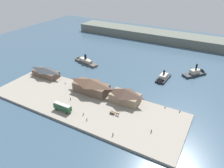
{
  "coord_description": "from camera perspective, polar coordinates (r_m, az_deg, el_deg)",
  "views": [
    {
      "loc": [
        60.04,
        -97.74,
        67.05
      ],
      "look_at": [
        4.2,
        2.58,
        2.0
      ],
      "focal_mm": 33.8,
      "sensor_mm": 36.0,
      "label": 1
    }
  ],
  "objects": [
    {
      "name": "far_headland",
      "position": [
        225.25,
        12.77,
        12.57
      ],
      "size": [
        180.0,
        24.0,
        8.0
      ],
      "primitive_type": "cube",
      "color": "#60665B",
      "rests_on": "ground"
    },
    {
      "name": "mooring_post_west",
      "position": [
        139.0,
        -10.25,
        0.95
      ],
      "size": [
        0.44,
        0.44,
        0.9
      ],
      "primitive_type": "cylinder",
      "color": "black",
      "rests_on": "quay_promenade"
    },
    {
      "name": "ferry_shed_west_terminal",
      "position": [
        148.52,
        -17.47,
        3.09
      ],
      "size": [
        18.6,
        8.08,
        6.08
      ],
      "color": "brown",
      "rests_on": "quay_promenade"
    },
    {
      "name": "mooring_post_center_west",
      "position": [
        136.01,
        -8.99,
        0.4
      ],
      "size": [
        0.44,
        0.44,
        0.9
      ],
      "primitive_type": "cylinder",
      "color": "black",
      "rests_on": "quay_promenade"
    },
    {
      "name": "ferry_near_quay",
      "position": [
        158.65,
        21.98,
        2.78
      ],
      "size": [
        15.57,
        17.72,
        10.31
      ],
      "color": "#23282D",
      "rests_on": "ground"
    },
    {
      "name": "pedestrian_walking_west",
      "position": [
        98.62,
        10.6,
        -12.38
      ],
      "size": [
        0.42,
        0.42,
        1.72
      ],
      "color": "#33384C",
      "rests_on": "quay_promenade"
    },
    {
      "name": "pedestrian_near_east_shed",
      "position": [
        104.08,
        -6.81,
        -9.47
      ],
      "size": [
        0.38,
        0.38,
        1.53
      ],
      "color": "#33384C",
      "rests_on": "quay_promenade"
    },
    {
      "name": "ground_plane",
      "position": [
        132.87,
        -2.12,
        -0.8
      ],
      "size": [
        320.0,
        320.0,
        0.0
      ],
      "primitive_type": "plane",
      "color": "#385166"
    },
    {
      "name": "ferry_shed_east_terminal",
      "position": [
        114.94,
        3.56,
        -3.08
      ],
      "size": [
        16.24,
        9.68,
        7.89
      ],
      "color": "#847056",
      "rests_on": "quay_promenade"
    },
    {
      "name": "pedestrian_by_tram",
      "position": [
        95.39,
        0.27,
        -13.46
      ],
      "size": [
        0.43,
        0.43,
        1.75
      ],
      "color": "#3D4C42",
      "rests_on": "quay_promenade"
    },
    {
      "name": "street_tram",
      "position": [
        111.49,
        -13.25,
        -6.06
      ],
      "size": [
        9.9,
        2.98,
        4.11
      ],
      "color": "#1E4C2D",
      "rests_on": "quay_promenade"
    },
    {
      "name": "mooring_post_east",
      "position": [
        114.14,
        17.87,
        -7.09
      ],
      "size": [
        0.44,
        0.44,
        0.9
      ],
      "primitive_type": "cylinder",
      "color": "black",
      "rests_on": "quay_promenade"
    },
    {
      "name": "horse_cart",
      "position": [
        107.04,
        0.68,
        -7.8
      ],
      "size": [
        5.46,
        1.52,
        1.87
      ],
      "color": "brown",
      "rests_on": "quay_promenade"
    },
    {
      "name": "ferry_shed_customs_shed",
      "position": [
        123.52,
        -5.67,
        -0.48
      ],
      "size": [
        21.08,
        9.88,
        8.61
      ],
      "color": "brown",
      "rests_on": "quay_promenade"
    },
    {
      "name": "seawall_edge",
      "position": [
        129.99,
        -2.94,
        -1.3
      ],
      "size": [
        110.0,
        0.8,
        1.0
      ],
      "primitive_type": "cube",
      "color": "slate",
      "rests_on": "ground"
    },
    {
      "name": "quay_promenade",
      "position": [
        117.29,
        -7.69,
        -5.28
      ],
      "size": [
        110.0,
        36.0,
        1.2
      ],
      "primitive_type": "cube",
      "color": "gray",
      "rests_on": "ground"
    },
    {
      "name": "ferry_moored_west",
      "position": [
        167.64,
        -7.61,
        6.21
      ],
      "size": [
        24.39,
        10.21,
        8.66
      ],
      "color": "#514C47",
      "rests_on": "ground"
    },
    {
      "name": "ferry_outer_harbor",
      "position": [
        143.45,
        13.43,
        1.34
      ],
      "size": [
        6.76,
        16.44,
        8.72
      ],
      "color": "black",
      "rests_on": "ground"
    },
    {
      "name": "pedestrian_standing_center",
      "position": [
        119.96,
        -11.16,
        -3.97
      ],
      "size": [
        0.4,
        0.4,
        1.63
      ],
      "color": "#33384C",
      "rests_on": "quay_promenade"
    },
    {
      "name": "pedestrian_walking_east",
      "position": [
        107.65,
        -7.76,
        -8.04
      ],
      "size": [
        0.37,
        0.37,
        1.51
      ],
      "color": "#4C3D33",
      "rests_on": "quay_promenade"
    },
    {
      "name": "pedestrian_near_west_shed",
      "position": [
        136.34,
        -12.53,
        0.22
      ],
      "size": [
        0.38,
        0.38,
        1.53
      ],
      "color": "#4C3D33",
      "rests_on": "quay_promenade"
    },
    {
      "name": "mooring_post_center_east",
      "position": [
        115.22,
        14.17,
        -6.1
      ],
      "size": [
        0.44,
        0.44,
        0.9
      ],
      "primitive_type": "cylinder",
      "color": "black",
      "rests_on": "quay_promenade"
    }
  ]
}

